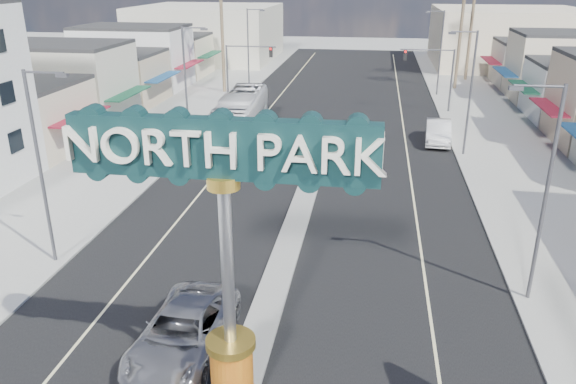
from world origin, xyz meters
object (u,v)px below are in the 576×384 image
(traffic_signal_right, at_px, (433,68))
(streetlight_l_mid, at_px, (187,80))
(gateway_sign, at_px, (226,239))
(streetlight_r_mid, at_px, (469,88))
(streetlight_r_far, at_px, (439,49))
(streetlight_l_far, at_px, (249,45))
(car_parked_right, at_px, (438,132))
(streetlight_r_near, at_px, (543,186))
(city_bus, at_px, (241,115))
(streetlight_l_near, at_px, (42,160))
(traffic_signal_left, at_px, (245,63))
(suv_left, at_px, (183,332))

(traffic_signal_right, distance_m, streetlight_l_mid, 24.11)
(gateway_sign, relative_size, streetlight_l_mid, 1.02)
(streetlight_r_mid, xyz_separation_m, streetlight_r_far, (0.00, 22.00, 0.00))
(streetlight_l_far, height_order, car_parked_right, streetlight_l_far)
(streetlight_l_far, bearing_deg, streetlight_r_near, -63.58)
(streetlight_r_near, bearing_deg, city_bus, 127.42)
(streetlight_l_near, bearing_deg, city_bus, 81.43)
(gateway_sign, height_order, streetlight_r_near, gateway_sign)
(streetlight_r_mid, bearing_deg, streetlight_r_near, -90.00)
(traffic_signal_left, bearing_deg, streetlight_r_mid, -35.50)
(streetlight_l_far, bearing_deg, suv_left, -80.44)
(streetlight_r_near, relative_size, streetlight_r_far, 1.00)
(gateway_sign, bearing_deg, streetlight_r_near, 37.55)
(streetlight_l_near, distance_m, streetlight_l_mid, 20.00)
(streetlight_l_far, distance_m, car_parked_right, 27.39)
(traffic_signal_left, bearing_deg, car_parked_right, -30.82)
(traffic_signal_right, xyz_separation_m, streetlight_l_near, (-19.62, -33.99, 0.79))
(streetlight_r_near, height_order, suv_left, streetlight_r_near)
(streetlight_l_near, relative_size, city_bus, 0.71)
(traffic_signal_right, bearing_deg, streetlight_r_far, 81.14)
(traffic_signal_left, xyz_separation_m, streetlight_l_far, (-1.25, 8.01, 0.79))
(streetlight_l_mid, bearing_deg, city_bus, 39.02)
(streetlight_r_far, relative_size, city_bus, 0.71)
(traffic_signal_right, bearing_deg, gateway_sign, -102.33)
(suv_left, bearing_deg, city_bus, 101.61)
(streetlight_l_mid, xyz_separation_m, streetlight_l_far, (0.00, 22.00, 0.00))
(traffic_signal_right, xyz_separation_m, streetlight_r_far, (1.25, 8.01, 0.79))
(streetlight_l_mid, bearing_deg, car_parked_right, 9.20)
(streetlight_l_far, relative_size, car_parked_right, 1.66)
(car_parked_right, bearing_deg, traffic_signal_left, 153.46)
(traffic_signal_right, relative_size, streetlight_l_mid, 0.67)
(streetlight_l_mid, height_order, streetlight_l_far, same)
(streetlight_r_far, height_order, car_parked_right, streetlight_r_far)
(streetlight_r_far, bearing_deg, streetlight_r_mid, -90.00)
(traffic_signal_left, xyz_separation_m, suv_left, (6.75, -39.49, -3.43))
(streetlight_l_far, bearing_deg, streetlight_l_mid, -90.00)
(gateway_sign, distance_m, streetlight_l_near, 13.19)
(gateway_sign, relative_size, traffic_signal_right, 1.53)
(traffic_signal_left, xyz_separation_m, car_parked_right, (18.18, -10.85, -3.38))
(traffic_signal_left, relative_size, streetlight_r_mid, 0.67)
(streetlight_r_far, bearing_deg, city_bus, -132.21)
(streetlight_r_near, relative_size, car_parked_right, 1.66)
(streetlight_l_near, xyz_separation_m, streetlight_l_far, (0.00, 42.00, 0.00))
(streetlight_r_far, xyz_separation_m, suv_left, (-12.87, -47.49, -4.22))
(streetlight_l_near, relative_size, streetlight_l_mid, 1.00)
(traffic_signal_left, height_order, streetlight_l_far, streetlight_l_far)
(streetlight_l_mid, relative_size, streetlight_r_far, 1.00)
(gateway_sign, height_order, streetlight_l_far, gateway_sign)
(traffic_signal_right, relative_size, streetlight_r_mid, 0.67)
(traffic_signal_left, xyz_separation_m, streetlight_l_near, (-1.25, -33.99, 0.79))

